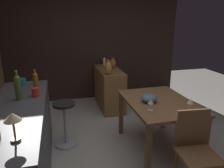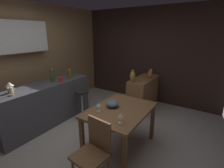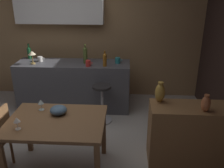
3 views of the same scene
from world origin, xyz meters
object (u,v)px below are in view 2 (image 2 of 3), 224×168
(wine_bottle_amber, at_px, (70,73))
(vase_brass, at_px, (133,76))
(wine_glass_right, at_px, (121,116))
(pillar_candle_tall, at_px, (151,72))
(fruit_bowl, at_px, (112,104))
(cup_red, at_px, (61,79))
(counter_lamp, at_px, (9,85))
(dining_table, at_px, (120,114))
(vase_copper, at_px, (150,74))
(bar_stool, at_px, (82,104))
(sideboard_cabinet, at_px, (143,93))
(wine_bottle_olive, at_px, (52,74))
(chair_near_window, at_px, (94,150))
(cup_white, at_px, (10,90))
(cup_teal, at_px, (71,74))
(wine_glass_left, at_px, (99,105))

(wine_bottle_amber, xyz_separation_m, vase_brass, (0.82, -1.21, -0.08))
(wine_glass_right, bearing_deg, pillar_candle_tall, 11.32)
(wine_glass_right, distance_m, fruit_bowl, 0.53)
(cup_red, relative_size, counter_lamp, 0.52)
(cup_red, bearing_deg, dining_table, -95.66)
(vase_copper, bearing_deg, cup_red, 139.11)
(fruit_bowl, bearing_deg, bar_stool, 68.77)
(bar_stool, height_order, pillar_candle_tall, pillar_candle_tall)
(sideboard_cabinet, distance_m, wine_bottle_olive, 2.29)
(chair_near_window, height_order, wine_glass_right, same)
(sideboard_cabinet, xyz_separation_m, cup_white, (-2.48, 1.55, 0.54))
(wine_bottle_amber, height_order, vase_copper, wine_bottle_amber)
(chair_near_window, relative_size, counter_lamp, 3.71)
(bar_stool, distance_m, vase_copper, 1.83)
(vase_brass, bearing_deg, chair_near_window, -167.13)
(wine_bottle_amber, relative_size, cup_teal, 2.19)
(dining_table, height_order, counter_lamp, counter_lamp)
(pillar_candle_tall, bearing_deg, counter_lamp, 155.33)
(wine_bottle_amber, height_order, pillar_candle_tall, wine_bottle_amber)
(bar_stool, distance_m, cup_teal, 0.84)
(cup_teal, xyz_separation_m, vase_brass, (0.60, -1.40, -0.00))
(dining_table, distance_m, cup_white, 2.03)
(wine_glass_left, xyz_separation_m, wine_bottle_amber, (0.71, 1.37, 0.18))
(wine_bottle_amber, relative_size, cup_white, 2.19)
(pillar_candle_tall, bearing_deg, wine_glass_right, -168.68)
(fruit_bowl, bearing_deg, vase_brass, 11.40)
(dining_table, relative_size, fruit_bowl, 5.55)
(sideboard_cabinet, bearing_deg, fruit_bowl, -175.16)
(sideboard_cabinet, xyz_separation_m, cup_red, (-1.54, 1.30, 0.54))
(fruit_bowl, relative_size, cup_red, 1.69)
(vase_copper, bearing_deg, bar_stool, 141.57)
(wine_glass_left, distance_m, wine_bottle_amber, 1.55)
(counter_lamp, bearing_deg, wine_glass_left, -67.07)
(fruit_bowl, relative_size, wine_bottle_olive, 0.60)
(chair_near_window, bearing_deg, cup_teal, 52.29)
(sideboard_cabinet, distance_m, counter_lamp, 2.98)
(cup_red, relative_size, vase_brass, 0.45)
(bar_stool, bearing_deg, vase_copper, -38.43)
(wine_bottle_olive, relative_size, cup_red, 2.83)
(cup_white, distance_m, vase_copper, 3.06)
(counter_lamp, bearing_deg, wine_glass_right, -75.59)
(wine_bottle_olive, height_order, vase_copper, wine_bottle_olive)
(sideboard_cabinet, xyz_separation_m, vase_brass, (-0.43, 0.11, 0.54))
(cup_teal, distance_m, vase_brass, 1.53)
(sideboard_cabinet, distance_m, chair_near_window, 2.50)
(dining_table, xyz_separation_m, vase_copper, (1.79, 0.19, 0.28))
(bar_stool, bearing_deg, wine_glass_right, -118.32)
(bar_stool, relative_size, wine_glass_right, 4.55)
(pillar_candle_tall, xyz_separation_m, vase_brass, (-0.89, 0.12, 0.05))
(sideboard_cabinet, height_order, wine_glass_right, wine_glass_right)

